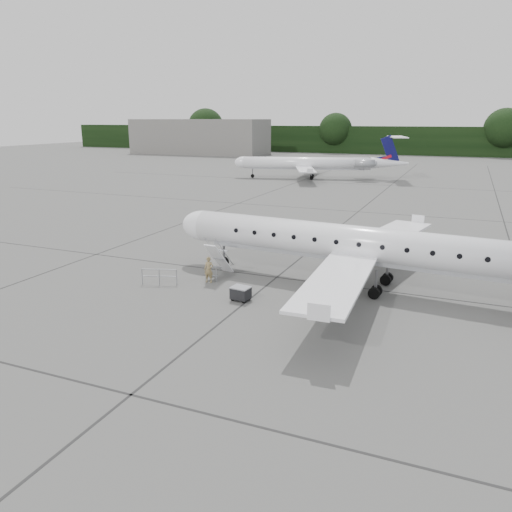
% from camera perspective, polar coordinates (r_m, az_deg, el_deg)
% --- Properties ---
extents(ground, '(320.00, 320.00, 0.00)m').
position_cam_1_polar(ground, '(25.40, 11.64, -8.35)').
color(ground, '#5B5A58').
rests_on(ground, ground).
extents(treeline, '(260.00, 4.00, 8.00)m').
position_cam_1_polar(treeline, '(153.11, 21.77, 12.06)').
color(treeline, black).
rests_on(treeline, ground).
extents(terminal_building, '(40.00, 14.00, 10.00)m').
position_cam_1_polar(terminal_building, '(152.30, -6.49, 13.40)').
color(terminal_building, slate).
rests_on(terminal_building, ground).
extents(main_regional_jet, '(31.64, 23.99, 7.68)m').
position_cam_1_polar(main_regional_jet, '(30.61, 12.59, 3.24)').
color(main_regional_jet, white).
rests_on(main_regional_jet, ground).
extents(airstair, '(1.04, 2.31, 2.41)m').
position_cam_1_polar(airstair, '(32.76, -4.23, -0.38)').
color(airstair, white).
rests_on(airstair, ground).
extents(passenger, '(0.65, 0.46, 1.68)m').
position_cam_1_polar(passenger, '(31.84, -5.42, -1.57)').
color(passenger, olive).
rests_on(passenger, ground).
extents(safety_railing, '(2.11, 0.79, 1.00)m').
position_cam_1_polar(safety_railing, '(31.92, -10.99, -2.38)').
color(safety_railing, gray).
rests_on(safety_railing, ground).
extents(baggage_cart, '(1.10, 0.94, 0.88)m').
position_cam_1_polar(baggage_cart, '(28.69, -1.76, -4.27)').
color(baggage_cart, black).
rests_on(baggage_cart, ground).
extents(bg_regional_left, '(32.41, 26.80, 7.39)m').
position_cam_1_polar(bg_regional_left, '(88.33, 5.79, 11.18)').
color(bg_regional_left, white).
rests_on(bg_regional_left, ground).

